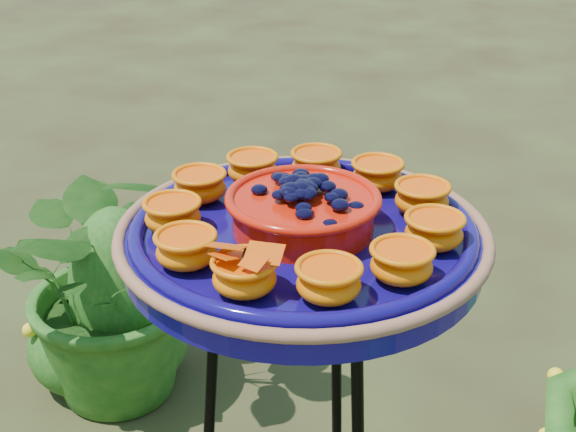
# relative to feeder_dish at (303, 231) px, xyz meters

# --- Properties ---
(feeder_dish) EXTENTS (0.54, 0.54, 0.12)m
(feeder_dish) POSITION_rel_feeder_dish_xyz_m (0.00, 0.00, 0.00)
(feeder_dish) COLOR #0F075A
(feeder_dish) RESTS_ON tripod_stand
(shrub_back_left) EXTENTS (0.92, 0.92, 0.77)m
(shrub_back_left) POSITION_rel_feeder_dish_xyz_m (-0.80, 0.72, -0.63)
(shrub_back_left) COLOR #154A13
(shrub_back_left) RESTS_ON ground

